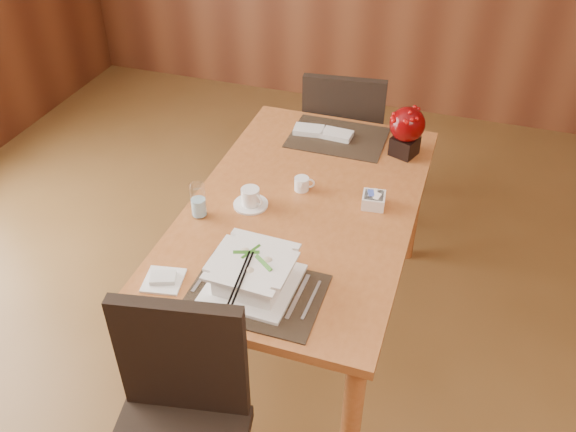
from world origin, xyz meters
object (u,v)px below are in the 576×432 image
(soup_setting, at_px, (253,273))
(creamer_jug, at_px, (302,184))
(coffee_cup, at_px, (250,198))
(water_glass, at_px, (198,200))
(bread_plate, at_px, (164,280))
(near_chair, at_px, (178,421))
(far_chair, at_px, (344,139))
(berry_decor, at_px, (407,129))
(dining_table, at_px, (303,222))
(sugar_caddy, at_px, (374,200))

(soup_setting, bearing_deg, creamer_jug, 93.35)
(coffee_cup, height_order, water_glass, water_glass)
(creamer_jug, height_order, bread_plate, creamer_jug)
(coffee_cup, relative_size, near_chair, 0.15)
(bread_plate, distance_m, far_chair, 1.55)
(coffee_cup, height_order, creamer_jug, coffee_cup)
(soup_setting, distance_m, coffee_cup, 0.47)
(berry_decor, bearing_deg, bread_plate, -120.69)
(dining_table, distance_m, sugar_caddy, 0.31)
(creamer_jug, bearing_deg, sugar_caddy, -22.03)
(dining_table, xyz_separation_m, bread_plate, (-0.33, -0.59, 0.10))
(far_chair, bearing_deg, dining_table, 86.42)
(water_glass, bearing_deg, bread_plate, -84.01)
(soup_setting, height_order, far_chair, far_chair)
(bread_plate, bearing_deg, dining_table, 60.98)
(soup_setting, relative_size, near_chair, 0.33)
(soup_setting, distance_m, bread_plate, 0.32)
(sugar_caddy, xyz_separation_m, bread_plate, (-0.60, -0.67, -0.02))
(creamer_jug, height_order, far_chair, far_chair)
(bread_plate, bearing_deg, sugar_caddy, 47.83)
(dining_table, distance_m, bread_plate, 0.69)
(creamer_jug, xyz_separation_m, sugar_caddy, (0.31, -0.02, -0.00))
(creamer_jug, bearing_deg, berry_decor, 30.39)
(soup_setting, distance_m, berry_decor, 1.08)
(coffee_cup, height_order, far_chair, far_chair)
(dining_table, height_order, bread_plate, bread_plate)
(water_glass, distance_m, bread_plate, 0.39)
(near_chair, bearing_deg, soup_setting, 66.77)
(coffee_cup, relative_size, bread_plate, 1.08)
(coffee_cup, bearing_deg, bread_plate, -104.13)
(soup_setting, height_order, berry_decor, berry_decor)
(soup_setting, height_order, coffee_cup, soup_setting)
(creamer_jug, relative_size, near_chair, 0.08)
(dining_table, bearing_deg, sugar_caddy, 14.67)
(near_chair, bearing_deg, creamer_jug, 74.71)
(sugar_caddy, bearing_deg, water_glass, -156.50)
(water_glass, bearing_deg, coffee_cup, 36.67)
(berry_decor, relative_size, near_chair, 0.25)
(dining_table, distance_m, berry_decor, 0.64)
(creamer_jug, relative_size, sugar_caddy, 0.88)
(soup_setting, distance_m, far_chair, 1.46)
(bread_plate, bearing_deg, water_glass, 95.99)
(berry_decor, bearing_deg, water_glass, -134.17)
(coffee_cup, distance_m, berry_decor, 0.79)
(creamer_jug, distance_m, berry_decor, 0.56)
(dining_table, xyz_separation_m, water_glass, (-0.37, -0.21, 0.17))
(coffee_cup, distance_m, creamer_jug, 0.24)
(coffee_cup, relative_size, far_chair, 0.15)
(water_glass, height_order, far_chair, far_chair)
(berry_decor, bearing_deg, far_chair, 132.22)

